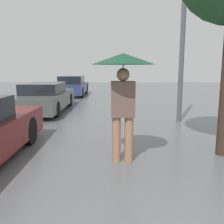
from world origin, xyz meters
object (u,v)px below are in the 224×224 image
pedestrian (124,77)px  parked_car_farthest (73,86)px  street_lamp (184,33)px  parked_car_middle (46,98)px

pedestrian → parked_car_farthest: 11.98m
parked_car_farthest → street_lamp: street_lamp is taller
parked_car_farthest → parked_car_middle: bearing=-91.3°
parked_car_middle → parked_car_farthest: size_ratio=1.03×
parked_car_middle → parked_car_farthest: parked_car_farthest is taller
parked_car_farthest → pedestrian: bearing=-76.7°
pedestrian → parked_car_middle: bearing=117.3°
parked_car_farthest → street_lamp: size_ratio=0.89×
parked_car_middle → street_lamp: street_lamp is taller
pedestrian → street_lamp: (1.96, 3.49, 1.22)m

